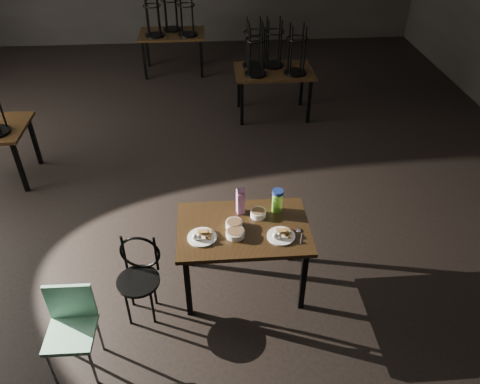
{
  "coord_description": "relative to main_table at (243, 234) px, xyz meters",
  "views": [
    {
      "loc": [
        0.43,
        -4.47,
        3.51
      ],
      "look_at": [
        0.7,
        -0.87,
        0.85
      ],
      "focal_mm": 35.0,
      "sensor_mm": 36.0,
      "label": 1
    }
  ],
  "objects": [
    {
      "name": "room",
      "position": [
        -0.76,
        1.28,
        1.66
      ],
      "size": [
        12.0,
        12.04,
        3.22
      ],
      "color": "black",
      "rests_on": "ground"
    },
    {
      "name": "bowl_near",
      "position": [
        -0.08,
        0.01,
        0.11
      ],
      "size": [
        0.15,
        0.15,
        0.06
      ],
      "color": "white",
      "rests_on": "main_table"
    },
    {
      "name": "plate_right",
      "position": [
        0.32,
        -0.16,
        0.1
      ],
      "size": [
        0.25,
        0.25,
        0.08
      ],
      "color": "white",
      "rests_on": "main_table"
    },
    {
      "name": "plate_left",
      "position": [
        -0.38,
        -0.12,
        0.1
      ],
      "size": [
        0.26,
        0.26,
        0.08
      ],
      "color": "white",
      "rests_on": "main_table"
    },
    {
      "name": "bg_table_right",
      "position": [
        0.74,
        3.65,
        0.13
      ],
      "size": [
        1.2,
        0.8,
        1.48
      ],
      "color": "black",
      "rests_on": "ground"
    },
    {
      "name": "water_bottle",
      "position": [
        0.33,
        0.21,
        0.2
      ],
      "size": [
        0.14,
        0.14,
        0.24
      ],
      "color": "#91F147",
      "rests_on": "main_table"
    },
    {
      "name": "juice_carton",
      "position": [
        -0.01,
        0.21,
        0.21
      ],
      "size": [
        0.08,
        0.08,
        0.28
      ],
      "color": "#871878",
      "rests_on": "main_table"
    },
    {
      "name": "bowl_far",
      "position": [
        0.15,
        0.15,
        0.11
      ],
      "size": [
        0.15,
        0.15,
        0.06
      ],
      "color": "white",
      "rests_on": "main_table"
    },
    {
      "name": "spoon",
      "position": [
        0.49,
        -0.1,
        0.08
      ],
      "size": [
        0.06,
        0.22,
        0.01
      ],
      "color": "silver",
      "rests_on": "main_table"
    },
    {
      "name": "school_chair",
      "position": [
        -1.42,
        -0.75,
        -0.18
      ],
      "size": [
        0.38,
        0.38,
        0.81
      ],
      "rotation": [
        0.0,
        0.0,
        -0.02
      ],
      "color": "#80C7A4",
      "rests_on": "ground"
    },
    {
      "name": "bowl_big",
      "position": [
        -0.08,
        -0.11,
        0.11
      ],
      "size": [
        0.17,
        0.17,
        0.06
      ],
      "color": "white",
      "rests_on": "main_table"
    },
    {
      "name": "main_table",
      "position": [
        0.0,
        0.0,
        0.0
      ],
      "size": [
        1.2,
        0.8,
        0.75
      ],
      "color": "black",
      "rests_on": "ground"
    },
    {
      "name": "bentwood_chair",
      "position": [
        -0.94,
        -0.23,
        -0.19
      ],
      "size": [
        0.4,
        0.39,
        0.81
      ],
      "rotation": [
        0.0,
        0.0,
        -0.14
      ],
      "color": "black",
      "rests_on": "ground"
    },
    {
      "name": "bg_table_far",
      "position": [
        -0.87,
        5.55,
        0.11
      ],
      "size": [
        1.2,
        0.8,
        1.48
      ],
      "color": "black",
      "rests_on": "ground"
    }
  ]
}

